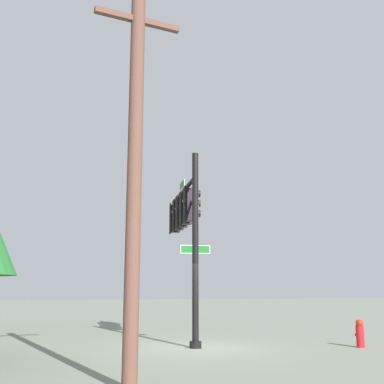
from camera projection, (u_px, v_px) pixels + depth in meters
name	position (u px, v px, depth m)	size (l,w,h in m)	color
ground_plane	(195.00, 348.00, 14.35)	(120.00, 120.00, 0.00)	slate
signal_pole_assembly	(185.00, 218.00, 17.11)	(4.83, 1.11, 6.05)	black
utility_pole	(135.00, 169.00, 9.20)	(0.46, 1.79, 7.76)	brown
fire_hydrant	(360.00, 333.00, 14.60)	(0.33, 0.24, 0.83)	red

